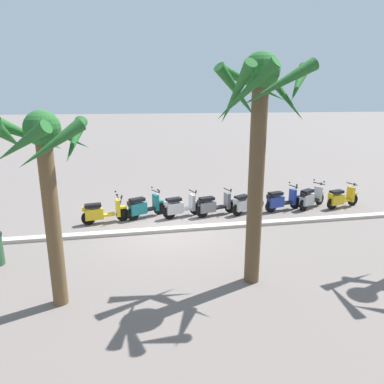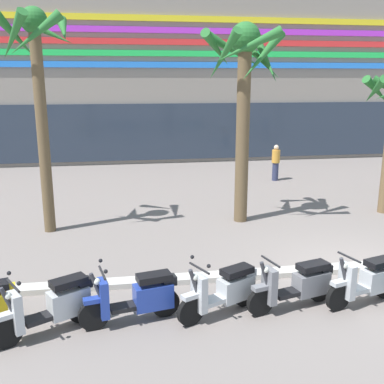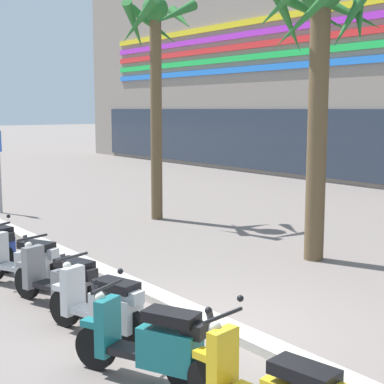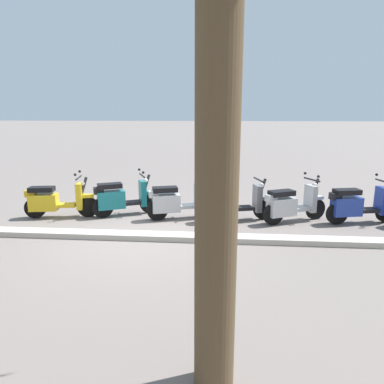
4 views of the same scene
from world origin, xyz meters
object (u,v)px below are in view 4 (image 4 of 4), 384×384
object	(u,v)px
scooter_silver_lead_nearest	(176,202)
scooter_teal_mid_front	(121,198)
scooter_silver_mid_centre	(291,205)
scooter_grey_mid_rear	(232,204)
scooter_blue_far_back	(357,205)
scooter_yellow_second_in_line	(55,201)

from	to	relation	value
scooter_silver_lead_nearest	scooter_teal_mid_front	distance (m)	1.46
scooter_silver_mid_centre	scooter_grey_mid_rear	bearing A→B (deg)	0.74
scooter_blue_far_back	scooter_teal_mid_front	size ratio (longest dim) A/B	1.10
scooter_yellow_second_in_line	scooter_silver_lead_nearest	bearing A→B (deg)	-177.82
scooter_blue_far_back	scooter_grey_mid_rear	bearing A→B (deg)	1.37
scooter_silver_lead_nearest	scooter_yellow_second_in_line	size ratio (longest dim) A/B	0.92
scooter_grey_mid_rear	scooter_teal_mid_front	bearing A→B (deg)	-4.88
scooter_teal_mid_front	scooter_yellow_second_in_line	xyz separation A→B (m)	(1.61, 0.30, -0.02)
scooter_grey_mid_rear	scooter_blue_far_back	bearing A→B (deg)	-178.63
scooter_silver_mid_centre	scooter_teal_mid_front	world-z (taller)	same
scooter_silver_mid_centre	scooter_silver_lead_nearest	xyz separation A→B (m)	(2.79, -0.03, 0.00)
scooter_yellow_second_in_line	scooter_teal_mid_front	bearing A→B (deg)	-169.29
scooter_silver_mid_centre	scooter_silver_lead_nearest	distance (m)	2.79
scooter_blue_far_back	scooter_yellow_second_in_line	bearing A→B (deg)	1.04
scooter_silver_mid_centre	scooter_yellow_second_in_line	world-z (taller)	same
scooter_teal_mid_front	scooter_yellow_second_in_line	size ratio (longest dim) A/B	0.89
scooter_yellow_second_in_line	scooter_blue_far_back	bearing A→B (deg)	-178.96
scooter_blue_far_back	scooter_grey_mid_rear	xyz separation A→B (m)	(2.97, 0.07, -0.01)
scooter_silver_mid_centre	scooter_grey_mid_rear	size ratio (longest dim) A/B	0.89
scooter_blue_far_back	scooter_teal_mid_front	xyz separation A→B (m)	(5.80, -0.17, 0.01)
scooter_silver_lead_nearest	scooter_teal_mid_front	xyz separation A→B (m)	(1.45, -0.19, 0.01)
scooter_grey_mid_rear	scooter_yellow_second_in_line	xyz separation A→B (m)	(4.44, 0.06, -0.00)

